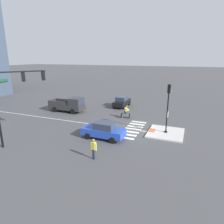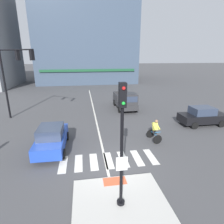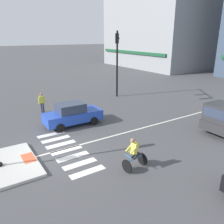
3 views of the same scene
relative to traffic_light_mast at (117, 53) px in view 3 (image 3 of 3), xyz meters
The scene contains 15 objects.
ground_plane 12.68m from the traffic_light_mast, 50.57° to the right, with size 300.00×300.00×0.00m, color #474749.
tactile_pad_front 13.74m from the traffic_light_mast, 54.74° to the right, with size 1.10×0.60×0.01m, color #DB5B38.
crosswalk_stripe_a 10.84m from the traffic_light_mast, 60.17° to the right, with size 0.44×1.80×0.01m, color silver.
crosswalk_stripe_b 11.26m from the traffic_light_mast, 55.95° to the right, with size 0.44×1.80×0.01m, color silver.
crosswalk_stripe_c 11.73m from the traffic_light_mast, 52.12° to the right, with size 0.44×1.80×0.01m, color silver.
crosswalk_stripe_d 12.25m from the traffic_light_mast, 48.64° to the right, with size 0.44×1.80×0.01m, color silver.
crosswalk_stripe_e 12.80m from the traffic_light_mast, 45.50° to the right, with size 0.44×1.80×0.01m, color silver.
crosswalk_stripe_f 13.39m from the traffic_light_mast, 42.67° to the right, with size 0.44×1.80×0.01m, color silver.
crosswalk_stripe_g 14.01m from the traffic_light_mast, 40.11° to the right, with size 0.44×1.80×0.01m, color silver.
lane_centre_line 8.67m from the traffic_light_mast, ahead, with size 0.14×28.00×0.01m, color silver.
traffic_light_mast is the anchor object (origin of this frame).
building_corner_left 29.65m from the traffic_light_mast, 128.06° to the left, with size 21.34×15.09×21.52m.
car_blue_westbound_near 8.63m from the traffic_light_mast, 58.49° to the right, with size 1.90×4.13×1.64m.
cyclist 13.42m from the traffic_light_mast, 30.42° to the right, with size 0.78×1.16×1.68m.
pedestrian_at_curb_left 8.40m from the traffic_light_mast, 89.72° to the right, with size 0.27×0.55×1.67m.
Camera 3 is at (11.23, -3.59, 6.18)m, focal length 36.91 mm.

